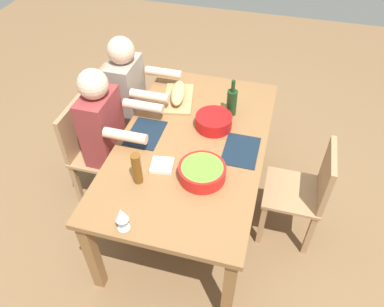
# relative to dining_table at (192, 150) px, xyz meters

# --- Properties ---
(ground_plane) EXTENTS (8.00, 8.00, 0.00)m
(ground_plane) POSITION_rel_dining_table_xyz_m (0.00, 0.00, -0.66)
(ground_plane) COLOR brown
(dining_table) EXTENTS (1.71, 1.01, 0.74)m
(dining_table) POSITION_rel_dining_table_xyz_m (0.00, 0.00, 0.00)
(dining_table) COLOR olive
(dining_table) RESTS_ON ground_plane
(chair_near_center) EXTENTS (0.40, 0.40, 0.85)m
(chair_near_center) POSITION_rel_dining_table_xyz_m (0.00, -0.82, -0.18)
(chair_near_center) COLOR #A87F56
(chair_near_center) RESTS_ON ground_plane
(chair_far_center) EXTENTS (0.40, 0.40, 0.85)m
(chair_far_center) POSITION_rel_dining_table_xyz_m (0.00, 0.82, -0.18)
(chair_far_center) COLOR #A87F56
(chair_far_center) RESTS_ON ground_plane
(diner_far_center) EXTENTS (0.41, 0.53, 1.20)m
(diner_far_center) POSITION_rel_dining_table_xyz_m (-0.00, 0.64, 0.04)
(diner_far_center) COLOR #2D2D38
(diner_far_center) RESTS_ON ground_plane
(chair_far_right) EXTENTS (0.40, 0.40, 0.85)m
(chair_far_right) POSITION_rel_dining_table_xyz_m (0.47, 0.82, -0.18)
(chair_far_right) COLOR #A87F56
(chair_far_right) RESTS_ON ground_plane
(diner_far_right) EXTENTS (0.41, 0.53, 1.20)m
(diner_far_right) POSITION_rel_dining_table_xyz_m (0.47, 0.64, 0.04)
(diner_far_right) COLOR #2D2D38
(diner_far_right) RESTS_ON ground_plane
(serving_bowl_pasta) EXTENTS (0.26, 0.26, 0.10)m
(serving_bowl_pasta) POSITION_rel_dining_table_xyz_m (0.20, -0.11, 0.14)
(serving_bowl_pasta) COLOR red
(serving_bowl_pasta) RESTS_ON dining_table
(serving_bowl_salad) EXTENTS (0.30, 0.30, 0.09)m
(serving_bowl_salad) POSITION_rel_dining_table_xyz_m (-0.30, -0.15, 0.13)
(serving_bowl_salad) COLOR red
(serving_bowl_salad) RESTS_ON dining_table
(cutting_board) EXTENTS (0.43, 0.29, 0.02)m
(cutting_board) POSITION_rel_dining_table_xyz_m (0.45, 0.23, 0.09)
(cutting_board) COLOR tan
(cutting_board) RESTS_ON dining_table
(bread_loaf) EXTENTS (0.34, 0.17, 0.09)m
(bread_loaf) POSITION_rel_dining_table_xyz_m (0.45, 0.23, 0.15)
(bread_loaf) COLOR tan
(bread_loaf) RESTS_ON cutting_board
(wine_bottle) EXTENTS (0.08, 0.08, 0.29)m
(wine_bottle) POSITION_rel_dining_table_xyz_m (0.39, -0.20, 0.19)
(wine_bottle) COLOR #193819
(wine_bottle) RESTS_ON dining_table
(beer_bottle) EXTENTS (0.06, 0.06, 0.22)m
(beer_bottle) POSITION_rel_dining_table_xyz_m (-0.44, 0.23, 0.19)
(beer_bottle) COLOR brown
(beer_bottle) RESTS_ON dining_table
(wine_glass) EXTENTS (0.08, 0.08, 0.17)m
(wine_glass) POSITION_rel_dining_table_xyz_m (-0.79, 0.18, 0.20)
(wine_glass) COLOR silver
(wine_glass) RESTS_ON dining_table
(placemat_near_center) EXTENTS (0.32, 0.23, 0.01)m
(placemat_near_center) POSITION_rel_dining_table_xyz_m (0.00, -0.34, 0.08)
(placemat_near_center) COLOR #142333
(placemat_near_center) RESTS_ON dining_table
(placemat_far_center) EXTENTS (0.32, 0.23, 0.01)m
(placemat_far_center) POSITION_rel_dining_table_xyz_m (0.00, 0.34, 0.08)
(placemat_far_center) COLOR #142333
(placemat_far_center) RESTS_ON dining_table
(napkin_stack) EXTENTS (0.16, 0.16, 0.02)m
(napkin_stack) POSITION_rel_dining_table_xyz_m (-0.28, 0.12, 0.09)
(napkin_stack) COLOR white
(napkin_stack) RESTS_ON dining_table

